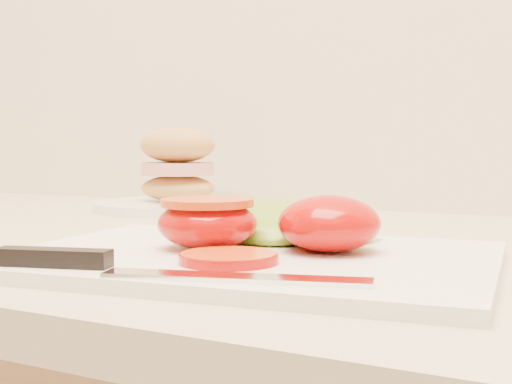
% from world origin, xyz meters
% --- Properties ---
extents(cutting_board, '(0.39, 0.30, 0.01)m').
position_xyz_m(cutting_board, '(-0.55, 1.54, 0.94)').
color(cutting_board, white).
rests_on(cutting_board, counter).
extents(tomato_half_dome, '(0.08, 0.08, 0.04)m').
position_xyz_m(tomato_half_dome, '(-0.50, 1.57, 0.96)').
color(tomato_half_dome, '#C10A00').
rests_on(tomato_half_dome, cutting_board).
extents(tomato_half_cut, '(0.08, 0.08, 0.04)m').
position_xyz_m(tomato_half_cut, '(-0.58, 1.54, 0.96)').
color(tomato_half_cut, '#C10A00').
rests_on(tomato_half_cut, cutting_board).
extents(tomato_slice_0, '(0.07, 0.07, 0.01)m').
position_xyz_m(tomato_slice_0, '(-0.54, 1.49, 0.94)').
color(tomato_slice_0, '#DE4E18').
rests_on(tomato_slice_0, cutting_board).
extents(lettuce_leaf_0, '(0.17, 0.13, 0.03)m').
position_xyz_m(lettuce_leaf_0, '(-0.57, 1.61, 0.95)').
color(lettuce_leaf_0, '#6EA02A').
rests_on(lettuce_leaf_0, cutting_board).
extents(lettuce_leaf_1, '(0.13, 0.12, 0.02)m').
position_xyz_m(lettuce_leaf_1, '(-0.53, 1.62, 0.95)').
color(lettuce_leaf_1, '#6EA02A').
rests_on(lettuce_leaf_1, cutting_board).
extents(knife, '(0.25, 0.07, 0.01)m').
position_xyz_m(knife, '(-0.58, 1.43, 0.94)').
color(knife, silver).
rests_on(knife, cutting_board).
extents(sandwich_plate, '(0.23, 0.23, 0.11)m').
position_xyz_m(sandwich_plate, '(-0.85, 1.88, 0.97)').
color(sandwich_plate, white).
rests_on(sandwich_plate, counter).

